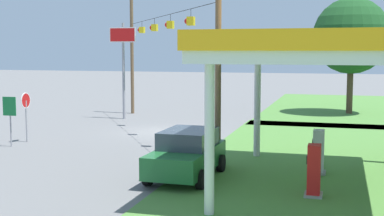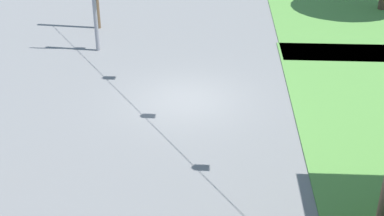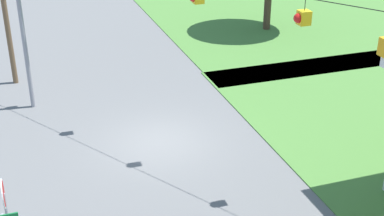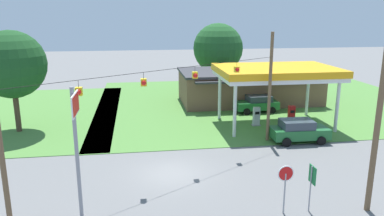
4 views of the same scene
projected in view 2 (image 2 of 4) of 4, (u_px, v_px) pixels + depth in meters
ground_plane at (187, 100)px, 20.08m from camera, size 160.00×160.00×0.00m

